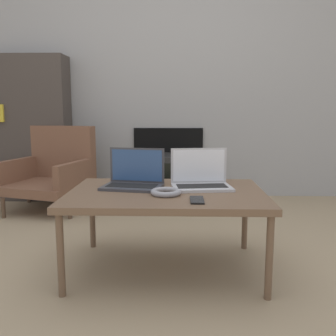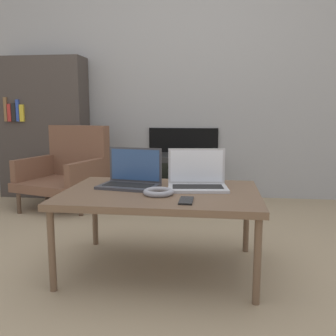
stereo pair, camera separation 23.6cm
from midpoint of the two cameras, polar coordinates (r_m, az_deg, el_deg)
The scene contains 10 objects.
ground_plane at distance 2.13m, azimuth 1.84°, elevation -16.20°, with size 14.00×14.00×0.00m, color #998466.
wall_back at distance 3.93m, azimuth 4.88°, elevation 14.50°, with size 7.00×0.08×2.60m.
table at distance 2.08m, azimuth 2.17°, elevation -4.47°, with size 1.08×0.75×0.46m.
laptop_left at distance 2.19m, azimuth -2.59°, elevation -1.55°, with size 0.37×0.27×0.22m.
laptop_right at distance 2.16m, azimuth 7.59°, elevation -1.78°, with size 0.36×0.26×0.22m.
headphones at distance 1.99m, azimuth 1.94°, elevation -3.70°, with size 0.16×0.16×0.03m.
phone at distance 1.85m, azimuth 6.45°, elevation -5.00°, with size 0.07×0.15×0.01m.
tv at distance 3.70m, azimuth 3.82°, elevation -1.57°, with size 0.48×0.46×0.46m.
armchair at distance 3.64m, azimuth -13.16°, elevation -0.02°, with size 0.82×0.80×0.75m.
bookshelf at distance 4.07m, azimuth -16.81°, elevation 5.87°, with size 0.89×0.32×1.43m.
Camera 2 is at (0.30, -1.91, 0.91)m, focal length 40.00 mm.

